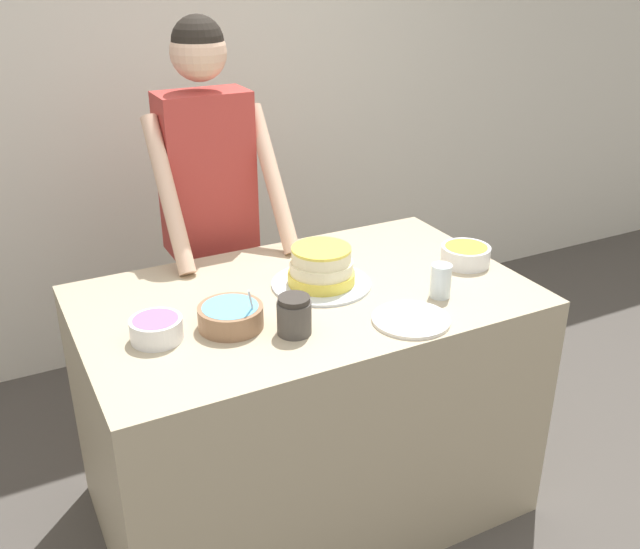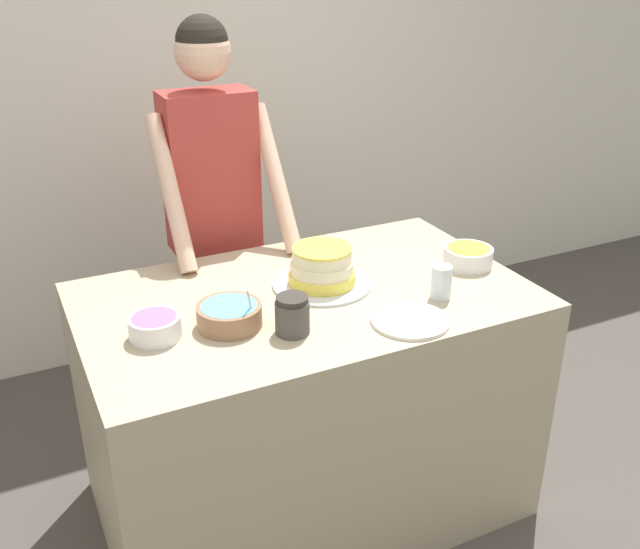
{
  "view_description": "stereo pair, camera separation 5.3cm",
  "coord_description": "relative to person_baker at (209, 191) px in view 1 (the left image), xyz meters",
  "views": [
    {
      "loc": [
        -0.96,
        -1.51,
        2.01
      ],
      "look_at": [
        0.03,
        0.42,
        1.0
      ],
      "focal_mm": 40.0,
      "sensor_mm": 36.0,
      "label": 1
    },
    {
      "loc": [
        -0.92,
        -1.53,
        2.01
      ],
      "look_at": [
        0.03,
        0.42,
        1.0
      ],
      "focal_mm": 40.0,
      "sensor_mm": 36.0,
      "label": 2
    }
  ],
  "objects": [
    {
      "name": "wall_back",
      "position": [
        0.1,
        0.81,
        0.19
      ],
      "size": [
        10.0,
        0.05,
        2.6
      ],
      "color": "silver",
      "rests_on": "ground_plane"
    },
    {
      "name": "counter",
      "position": [
        0.1,
        -0.66,
        -0.65
      ],
      "size": [
        1.53,
        0.93,
        0.91
      ],
      "color": "tan",
      "rests_on": "ground_plane"
    },
    {
      "name": "frosting_bowl_orange",
      "position": [
        0.75,
        -0.71,
        -0.15
      ],
      "size": [
        0.18,
        0.18,
        0.07
      ],
      "color": "white",
      "rests_on": "counter"
    },
    {
      "name": "frosting_bowl_blue",
      "position": [
        -0.21,
        -0.77,
        -0.15
      ],
      "size": [
        0.21,
        0.21,
        0.15
      ],
      "color": "#936B4C",
      "rests_on": "counter"
    },
    {
      "name": "stoneware_jar",
      "position": [
        -0.05,
        -0.89,
        -0.13
      ],
      "size": [
        0.11,
        0.11,
        0.12
      ],
      "color": "#4C4742",
      "rests_on": "counter"
    },
    {
      "name": "drinking_glass",
      "position": [
        0.51,
        -0.89,
        -0.13
      ],
      "size": [
        0.07,
        0.07,
        0.12
      ],
      "color": "silver",
      "rests_on": "counter"
    },
    {
      "name": "cake",
      "position": [
        0.19,
        -0.63,
        -0.13
      ],
      "size": [
        0.35,
        0.35,
        0.14
      ],
      "color": "silver",
      "rests_on": "counter"
    },
    {
      "name": "person_baker",
      "position": [
        0.0,
        0.0,
        0.0
      ],
      "size": [
        0.48,
        0.48,
        1.78
      ],
      "color": "#2D2D38",
      "rests_on": "ground_plane"
    },
    {
      "name": "ceramic_plate",
      "position": [
        0.32,
        -1.0,
        -0.19
      ],
      "size": [
        0.25,
        0.25,
        0.01
      ],
      "color": "white",
      "rests_on": "counter"
    },
    {
      "name": "frosting_bowl_purple",
      "position": [
        -0.43,
        -0.74,
        -0.15
      ],
      "size": [
        0.16,
        0.16,
        0.07
      ],
      "color": "white",
      "rests_on": "counter"
    }
  ]
}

